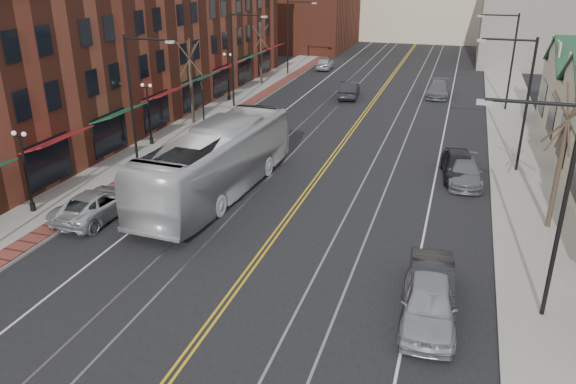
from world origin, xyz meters
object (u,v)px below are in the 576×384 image
Objects in this scene: parked_suv at (97,204)px; parked_car_b at (432,285)px; parked_car_d at (459,165)px; parked_car_a at (429,303)px; transit_bus at (217,162)px; parked_car_c at (464,172)px.

parked_car_b is (16.80, -2.84, 0.03)m from parked_suv.
parked_car_a is at bearing -98.86° from parked_car_d.
parked_car_b is at bearing 87.44° from parked_car_a.
parked_car_a is (12.18, -8.90, -1.10)m from transit_bus.
parked_car_c is (0.93, 13.40, -0.09)m from parked_car_b.
parked_car_a is 1.02× the size of parked_car_d.
parked_suv is 20.64m from parked_car_c.
transit_bus is 2.97× the size of parked_car_c.
parked_car_c is (13.12, 5.90, -1.25)m from transit_bus.
parked_car_b is at bearing 151.95° from transit_bus.
transit_bus is 2.99× the size of parked_car_b.
parked_suv reaches higher than parked_car_c.
parked_suv is at bearing -153.42° from parked_car_c.
parked_suv is at bearing 48.81° from transit_bus.
transit_bus is at bearing -159.09° from parked_car_d.
transit_bus reaches higher than parked_car_d.
parked_car_c is 0.98× the size of parked_car_d.
parked_car_b is (12.18, -7.49, -1.16)m from transit_bus.
transit_bus is 15.13m from parked_car_a.
parked_car_a reaches higher than parked_car_d.
parked_car_b is at bearing -99.08° from parked_car_d.
transit_bus is at bearing -132.15° from parked_suv.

